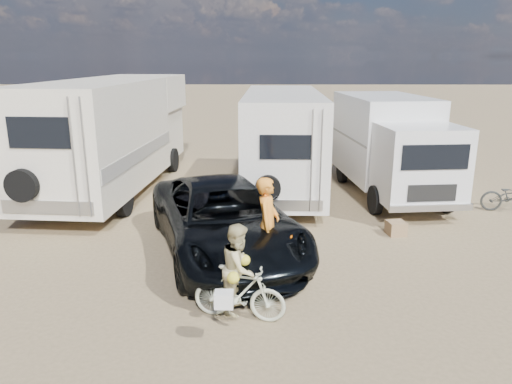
{
  "coord_description": "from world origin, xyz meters",
  "views": [
    {
      "loc": [
        -0.34,
        -8.18,
        4.29
      ],
      "look_at": [
        -0.45,
        2.49,
        1.3
      ],
      "focal_mm": 34.03,
      "sensor_mm": 36.0,
      "label": 1
    }
  ],
  "objects_px": {
    "rv_left": "(113,136)",
    "rider_woman": "(239,278)",
    "rider_man": "(267,233)",
    "dark_suv": "(224,219)",
    "cooler": "(207,232)",
    "box_truck": "(392,148)",
    "crate": "(396,228)",
    "rv_main": "(282,144)",
    "bike_man": "(267,253)",
    "bike_woman": "(239,293)"
  },
  "relations": [
    {
      "from": "rv_left",
      "to": "rider_woman",
      "type": "relative_size",
      "value": 5.99
    },
    {
      "from": "rider_man",
      "to": "dark_suv",
      "type": "bearing_deg",
      "value": 50.02
    },
    {
      "from": "cooler",
      "to": "dark_suv",
      "type": "bearing_deg",
      "value": -49.76
    },
    {
      "from": "box_truck",
      "to": "rider_man",
      "type": "xyz_separation_m",
      "value": [
        -3.94,
        -5.95,
        -0.6
      ]
    },
    {
      "from": "crate",
      "to": "rv_main",
      "type": "bearing_deg",
      "value": 124.48
    },
    {
      "from": "rv_left",
      "to": "rider_man",
      "type": "distance_m",
      "value": 8.29
    },
    {
      "from": "bike_man",
      "to": "rider_man",
      "type": "bearing_deg",
      "value": 178.04
    },
    {
      "from": "bike_man",
      "to": "rv_left",
      "type": "bearing_deg",
      "value": 48.82
    },
    {
      "from": "box_truck",
      "to": "rider_woman",
      "type": "height_order",
      "value": "box_truck"
    },
    {
      "from": "box_truck",
      "to": "crate",
      "type": "distance_m",
      "value": 3.86
    },
    {
      "from": "box_truck",
      "to": "bike_man",
      "type": "relative_size",
      "value": 3.08
    },
    {
      "from": "rider_man",
      "to": "cooler",
      "type": "xyz_separation_m",
      "value": [
        -1.44,
        2.01,
        -0.74
      ]
    },
    {
      "from": "rider_man",
      "to": "cooler",
      "type": "distance_m",
      "value": 2.58
    },
    {
      "from": "bike_man",
      "to": "rv_main",
      "type": "bearing_deg",
      "value": 7.16
    },
    {
      "from": "bike_woman",
      "to": "cooler",
      "type": "height_order",
      "value": "bike_woman"
    },
    {
      "from": "rv_main",
      "to": "cooler",
      "type": "bearing_deg",
      "value": -113.36
    },
    {
      "from": "rv_left",
      "to": "box_truck",
      "type": "relative_size",
      "value": 1.51
    },
    {
      "from": "rv_left",
      "to": "bike_woman",
      "type": "height_order",
      "value": "rv_left"
    },
    {
      "from": "bike_man",
      "to": "rider_man",
      "type": "distance_m",
      "value": 0.43
    },
    {
      "from": "rv_main",
      "to": "bike_woman",
      "type": "distance_m",
      "value": 8.12
    },
    {
      "from": "rider_woman",
      "to": "crate",
      "type": "bearing_deg",
      "value": -29.57
    },
    {
      "from": "bike_man",
      "to": "rider_man",
      "type": "relative_size",
      "value": 1.04
    },
    {
      "from": "rv_main",
      "to": "dark_suv",
      "type": "height_order",
      "value": "rv_main"
    },
    {
      "from": "rv_left",
      "to": "rider_man",
      "type": "bearing_deg",
      "value": -49.08
    },
    {
      "from": "rv_left",
      "to": "box_truck",
      "type": "distance_m",
      "value": 8.9
    },
    {
      "from": "dark_suv",
      "to": "bike_man",
      "type": "relative_size",
      "value": 2.96
    },
    {
      "from": "rv_left",
      "to": "box_truck",
      "type": "height_order",
      "value": "rv_left"
    },
    {
      "from": "rv_main",
      "to": "bike_woman",
      "type": "height_order",
      "value": "rv_main"
    },
    {
      "from": "dark_suv",
      "to": "rv_left",
      "type": "bearing_deg",
      "value": 108.38
    },
    {
      "from": "bike_woman",
      "to": "rider_man",
      "type": "distance_m",
      "value": 1.78
    },
    {
      "from": "dark_suv",
      "to": "rider_woman",
      "type": "xyz_separation_m",
      "value": [
        0.46,
        -2.86,
        -0.05
      ]
    },
    {
      "from": "dark_suv",
      "to": "cooler",
      "type": "relative_size",
      "value": 11.57
    },
    {
      "from": "rv_main",
      "to": "box_truck",
      "type": "height_order",
      "value": "rv_main"
    },
    {
      "from": "rv_main",
      "to": "rider_woman",
      "type": "xyz_separation_m",
      "value": [
        -1.03,
        -7.98,
        -0.85
      ]
    },
    {
      "from": "box_truck",
      "to": "bike_woman",
      "type": "bearing_deg",
      "value": -125.78
    },
    {
      "from": "dark_suv",
      "to": "rider_man",
      "type": "bearing_deg",
      "value": -70.15
    },
    {
      "from": "dark_suv",
      "to": "bike_woman",
      "type": "xyz_separation_m",
      "value": [
        0.46,
        -2.86,
        -0.33
      ]
    },
    {
      "from": "bike_woman",
      "to": "crate",
      "type": "height_order",
      "value": "bike_woman"
    },
    {
      "from": "rider_man",
      "to": "rider_woman",
      "type": "height_order",
      "value": "rider_man"
    },
    {
      "from": "rider_woman",
      "to": "rv_left",
      "type": "bearing_deg",
      "value": 41.24
    },
    {
      "from": "dark_suv",
      "to": "rider_man",
      "type": "distance_m",
      "value": 1.54
    },
    {
      "from": "crate",
      "to": "rider_woman",
      "type": "bearing_deg",
      "value": -132.53
    },
    {
      "from": "bike_man",
      "to": "cooler",
      "type": "bearing_deg",
      "value": 47.62
    },
    {
      "from": "rv_left",
      "to": "bike_man",
      "type": "relative_size",
      "value": 4.64
    },
    {
      "from": "bike_man",
      "to": "crate",
      "type": "distance_m",
      "value": 4.05
    },
    {
      "from": "rv_main",
      "to": "box_truck",
      "type": "xyz_separation_m",
      "value": [
        3.39,
        -0.38,
        -0.07
      ]
    },
    {
      "from": "bike_woman",
      "to": "rider_man",
      "type": "relative_size",
      "value": 0.85
    },
    {
      "from": "bike_man",
      "to": "rider_woman",
      "type": "relative_size",
      "value": 1.29
    },
    {
      "from": "dark_suv",
      "to": "bike_woman",
      "type": "bearing_deg",
      "value": -99.02
    },
    {
      "from": "box_truck",
      "to": "crate",
      "type": "height_order",
      "value": "box_truck"
    }
  ]
}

